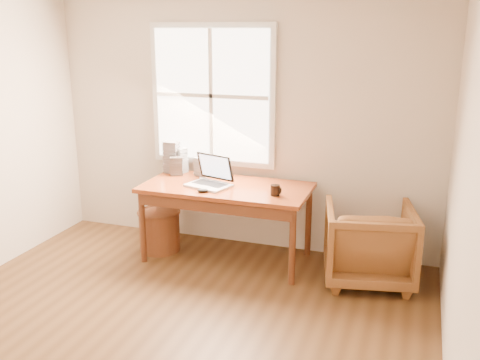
# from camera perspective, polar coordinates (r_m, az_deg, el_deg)

# --- Properties ---
(room_shell) EXTENTS (4.04, 4.54, 2.64)m
(room_shell) POSITION_cam_1_polar(r_m,az_deg,el_deg) (3.54, -11.11, 1.14)
(room_shell) COLOR brown
(room_shell) RESTS_ON ground
(desk) EXTENTS (1.60, 0.80, 0.04)m
(desk) POSITION_cam_1_polar(r_m,az_deg,el_deg) (5.12, -1.45, -0.81)
(desk) COLOR brown
(desk) RESTS_ON room_shell
(armchair) EXTENTS (0.90, 0.92, 0.71)m
(armchair) POSITION_cam_1_polar(r_m,az_deg,el_deg) (4.93, 13.58, -6.60)
(armchair) COLOR brown
(armchair) RESTS_ON room_shell
(wicker_stool) EXTENTS (0.52, 0.52, 0.41)m
(wicker_stool) POSITION_cam_1_polar(r_m,az_deg,el_deg) (5.55, -8.58, -5.40)
(wicker_stool) COLOR brown
(wicker_stool) RESTS_ON room_shell
(laptop) EXTENTS (0.45, 0.46, 0.27)m
(laptop) POSITION_cam_1_polar(r_m,az_deg,el_deg) (5.06, -3.40, 0.74)
(laptop) COLOR silver
(laptop) RESTS_ON desk
(mouse) EXTENTS (0.12, 0.10, 0.03)m
(mouse) POSITION_cam_1_polar(r_m,az_deg,el_deg) (4.91, -3.99, -1.13)
(mouse) COLOR black
(mouse) RESTS_ON desk
(coffee_mug) EXTENTS (0.09, 0.09, 0.10)m
(coffee_mug) POSITION_cam_1_polar(r_m,az_deg,el_deg) (4.82, 3.76, -1.09)
(coffee_mug) COLOR black
(coffee_mug) RESTS_ON desk
(cd_stack_a) EXTENTS (0.16, 0.16, 0.26)m
(cd_stack_a) POSITION_cam_1_polar(r_m,az_deg,el_deg) (5.60, -6.42, 2.13)
(cd_stack_a) COLOR silver
(cd_stack_a) RESTS_ON desk
(cd_stack_b) EXTENTS (0.16, 0.15, 0.19)m
(cd_stack_b) POSITION_cam_1_polar(r_m,az_deg,el_deg) (5.51, -6.83, 1.55)
(cd_stack_b) COLOR black
(cd_stack_b) RESTS_ON desk
(cd_stack_c) EXTENTS (0.15, 0.13, 0.33)m
(cd_stack_c) POSITION_cam_1_polar(r_m,az_deg,el_deg) (5.60, -7.29, 2.45)
(cd_stack_c) COLOR #A7AAB5
(cd_stack_c) RESTS_ON desk
(cd_stack_d) EXTENTS (0.19, 0.18, 0.19)m
(cd_stack_d) POSITION_cam_1_polar(r_m,az_deg,el_deg) (5.45, -3.91, 1.47)
(cd_stack_d) COLOR #ADB2B8
(cd_stack_d) RESTS_ON desk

